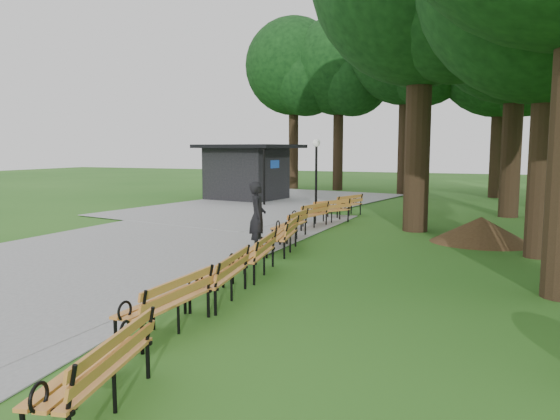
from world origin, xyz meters
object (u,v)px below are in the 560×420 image
at_px(bench_4, 282,235).
at_px(bench_8, 345,205).
at_px(kiosk, 246,172).
at_px(bench_3, 254,254).
at_px(bench_0, 94,370).
at_px(bench_2, 219,276).
at_px(lamp_post, 316,160).
at_px(bench_6, 309,215).
at_px(lawn_tree_4, 518,16).
at_px(person, 258,217).
at_px(bench_1, 165,303).
at_px(dirt_mound, 481,230).
at_px(bench_5, 290,225).
at_px(bench_7, 327,211).

bearing_deg(bench_4, bench_8, 172.17).
relative_size(kiosk, bench_3, 2.42).
distance_m(kiosk, bench_0, 22.28).
xyz_separation_m(kiosk, bench_2, (7.59, -16.69, -1.00)).
bearing_deg(lamp_post, bench_6, -74.99).
bearing_deg(kiosk, lawn_tree_4, -1.78).
xyz_separation_m(person, bench_3, (1.01, -2.37, -0.48)).
distance_m(bench_2, bench_3, 1.96).
height_order(person, bench_1, person).
height_order(dirt_mound, bench_8, bench_8).
relative_size(kiosk, bench_5, 2.42).
bearing_deg(bench_5, bench_1, 6.78).
relative_size(bench_0, lawn_tree_4, 0.17).
relative_size(bench_2, bench_5, 1.00).
bearing_deg(bench_5, bench_8, 177.95).
bearing_deg(person, bench_8, -26.90).
distance_m(bench_3, bench_7, 8.06).
bearing_deg(bench_7, bench_1, 36.18).
xyz_separation_m(lamp_post, bench_2, (2.39, -12.60, -1.77)).
xyz_separation_m(bench_5, lawn_tree_4, (6.08, 8.11, 7.20)).
distance_m(lamp_post, bench_6, 4.58).
bearing_deg(bench_0, person, -179.46).
bearing_deg(lamp_post, dirt_mound, -36.43).
bearing_deg(lawn_tree_4, kiosk, 169.29).
bearing_deg(bench_4, bench_1, -4.82).
bearing_deg(bench_5, bench_0, 8.75).
bearing_deg(lawn_tree_4, dirt_mound, -97.42).
height_order(bench_5, lawn_tree_4, lawn_tree_4).
bearing_deg(lawn_tree_4, bench_4, -119.54).
bearing_deg(bench_6, bench_4, 21.66).
bearing_deg(bench_7, lamp_post, -122.86).
distance_m(person, bench_2, 4.51).
bearing_deg(bench_4, person, -90.00).
bearing_deg(dirt_mound, kiosk, 142.76).
distance_m(kiosk, bench_4, 14.14).
distance_m(lamp_post, bench_1, 14.62).
height_order(bench_4, bench_5, same).
distance_m(bench_5, lawn_tree_4, 12.43).
bearing_deg(bench_7, kiosk, -105.28).
relative_size(bench_2, lawn_tree_4, 0.17).
distance_m(bench_1, bench_2, 1.71).
bearing_deg(dirt_mound, bench_5, -163.25).
xyz_separation_m(bench_4, bench_5, (-0.48, 1.77, 0.00)).
relative_size(bench_3, bench_8, 1.00).
xyz_separation_m(person, bench_4, (0.64, 0.12, -0.48)).
relative_size(lamp_post, bench_4, 1.61).
bearing_deg(bench_6, bench_3, 21.22).
distance_m(bench_2, bench_8, 12.08).
xyz_separation_m(lamp_post, bench_8, (1.38, -0.56, -1.77)).
xyz_separation_m(bench_2, bench_4, (-0.61, 4.44, 0.00)).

